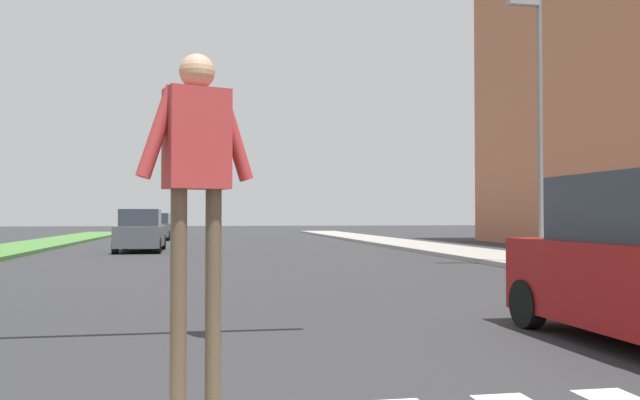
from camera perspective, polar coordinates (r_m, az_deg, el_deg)
The scene contains 6 objects.
ground_plane at distance 27.35m, azimuth -8.85°, elevation -4.49°, with size 140.00×140.00×0.00m, color #2D2D30.
sidewalk_right at distance 27.21m, azimuth 11.31°, elevation -4.34°, with size 3.00×64.00×0.15m, color #9E9991.
street_lamp_right at distance 19.68m, azimuth 18.46°, elevation 7.77°, with size 1.02×0.24×7.50m.
pedestrian_performer at distance 4.10m, azimuth -10.75°, elevation 1.12°, with size 0.74×0.34×2.49m.
sedan_midblock at distance 28.06m, azimuth -15.41°, elevation -2.72°, with size 1.86×4.32×1.76m.
sedan_distant at distance 41.44m, azimuth -14.10°, elevation -2.35°, with size 1.81×4.13×1.65m.
Camera 1 is at (-0.58, 2.69, 1.48)m, focal length 36.57 mm.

